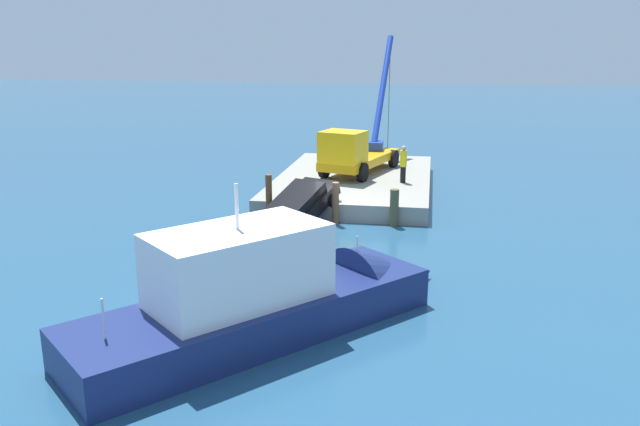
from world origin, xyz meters
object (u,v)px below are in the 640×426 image
at_px(crane_truck, 356,149).
at_px(salvaged_car, 295,210).
at_px(dock_worker, 403,164).
at_px(moored_yacht, 300,300).

xyz_separation_m(crane_truck, salvaged_car, (7.86, -1.71, -1.49)).
relative_size(crane_truck, salvaged_car, 2.12).
bearing_deg(salvaged_car, dock_worker, 144.35).
relative_size(crane_truck, moored_yacht, 0.95).
bearing_deg(moored_yacht, dock_worker, 172.05).
distance_m(crane_truck, moored_yacht, 17.54).
distance_m(dock_worker, moored_yacht, 15.88).
bearing_deg(crane_truck, dock_worker, 56.22).
bearing_deg(dock_worker, crane_truck, -123.78).
distance_m(crane_truck, dock_worker, 3.22).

